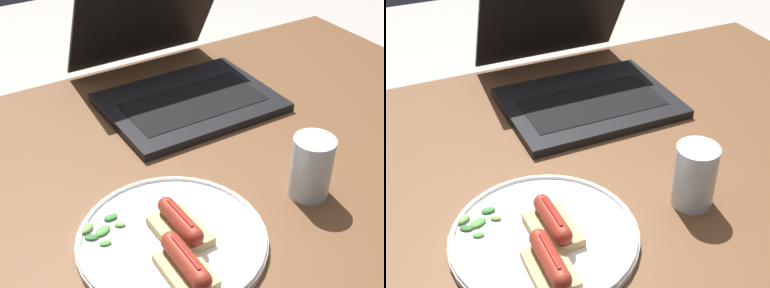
# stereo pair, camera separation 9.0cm
# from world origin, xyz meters

# --- Properties ---
(desk) EXTENTS (1.31, 0.88, 0.70)m
(desk) POSITION_xyz_m (0.00, 0.00, 0.65)
(desk) COLOR brown
(desk) RESTS_ON ground_plane
(laptop) EXTENTS (0.34, 0.38, 0.23)m
(laptop) POSITION_xyz_m (0.08, 0.24, 0.74)
(laptop) COLOR black
(laptop) RESTS_ON desk
(plate) EXTENTS (0.28, 0.28, 0.02)m
(plate) POSITION_xyz_m (-0.15, -0.14, 0.71)
(plate) COLOR white
(plate) RESTS_ON desk
(sausage_toast_left) EXTENTS (0.07, 0.10, 0.04)m
(sausage_toast_left) POSITION_xyz_m (-0.14, -0.14, 0.73)
(sausage_toast_left) COLOR tan
(sausage_toast_left) RESTS_ON plate
(sausage_toast_middle) EXTENTS (0.06, 0.11, 0.04)m
(sausage_toast_middle) POSITION_xyz_m (-0.17, -0.21, 0.73)
(sausage_toast_middle) COLOR tan
(sausage_toast_middle) RESTS_ON plate
(salad_pile) EXTENTS (0.07, 0.06, 0.01)m
(salad_pile) POSITION_xyz_m (-0.24, -0.07, 0.72)
(salad_pile) COLOR #387A33
(salad_pile) RESTS_ON plate
(drinking_glass) EXTENTS (0.07, 0.07, 0.11)m
(drinking_glass) POSITION_xyz_m (0.10, -0.15, 0.75)
(drinking_glass) COLOR silver
(drinking_glass) RESTS_ON desk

